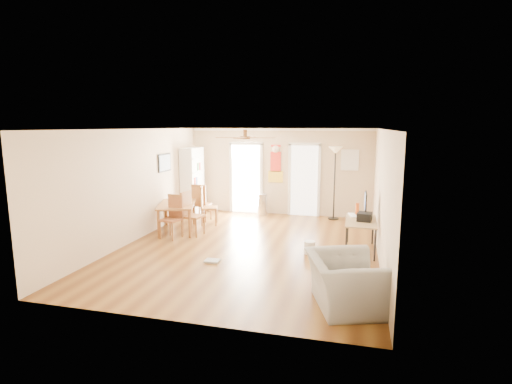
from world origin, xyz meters
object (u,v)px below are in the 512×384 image
(printer, at_px, (365,217))
(wastebasket_a, at_px, (309,247))
(armchair, at_px, (345,282))
(dining_chair_far, at_px, (202,202))
(computer_desk, at_px, (360,236))
(dining_chair_right_b, at_px, (193,214))
(torchiere_lamp, at_px, (334,183))
(dining_chair_right_a, at_px, (209,206))
(wastebasket_b, at_px, (357,256))
(dining_chair_near, at_px, (171,217))
(trash_can, at_px, (262,204))
(dining_table, at_px, (177,217))
(bookshelf, at_px, (192,182))

(printer, height_order, wastebasket_a, printer)
(armchair, bearing_deg, dining_chair_far, 23.77)
(computer_desk, relative_size, printer, 3.77)
(dining_chair_right_b, distance_m, torchiere_lamp, 4.17)
(dining_chair_right_a, height_order, wastebasket_b, dining_chair_right_a)
(dining_chair_right_b, bearing_deg, dining_chair_right_a, 8.78)
(dining_chair_near, distance_m, trash_can, 3.35)
(trash_can, distance_m, wastebasket_a, 3.79)
(dining_table, xyz_separation_m, armchair, (4.30, -3.34, 0.03))
(dining_chair_right_a, distance_m, wastebasket_a, 3.49)
(armchair, bearing_deg, computer_desk, -23.08)
(dining_chair_right_a, xyz_separation_m, torchiere_lamp, (3.25, 1.48, 0.52))
(trash_can, xyz_separation_m, printer, (2.92, -2.89, 0.45))
(dining_table, distance_m, dining_chair_right_b, 0.63)
(wastebasket_a, relative_size, armchair, 0.23)
(dining_table, relative_size, dining_chair_right_a, 1.36)
(printer, bearing_deg, dining_chair_right_a, 168.85)
(dining_chair_right_b, height_order, trash_can, dining_chair_right_b)
(bookshelf, height_order, printer, bookshelf)
(computer_desk, bearing_deg, torchiere_lamp, 104.32)
(printer, bearing_deg, wastebasket_a, -150.97)
(dining_table, distance_m, trash_can, 2.87)
(torchiere_lamp, bearing_deg, trash_can, 179.72)
(dining_chair_near, height_order, wastebasket_b, dining_chair_near)
(computer_desk, bearing_deg, bookshelf, 153.88)
(computer_desk, height_order, armchair, armchair)
(torchiere_lamp, xyz_separation_m, armchair, (0.50, -5.65, -0.66))
(dining_chair_right_a, relative_size, dining_chair_right_b, 0.99)
(dining_chair_near, bearing_deg, torchiere_lamp, 51.51)
(torchiere_lamp, distance_m, wastebasket_b, 3.82)
(bookshelf, bearing_deg, trash_can, 13.57)
(dining_chair_right_a, bearing_deg, wastebasket_b, -135.39)
(bookshelf, distance_m, dining_chair_near, 2.61)
(dining_table, xyz_separation_m, wastebasket_a, (3.50, -1.00, -0.22))
(dining_table, height_order, dining_chair_near, dining_chair_near)
(dining_chair_near, bearing_deg, dining_chair_right_a, 87.15)
(torchiere_lamp, bearing_deg, armchair, -84.96)
(bookshelf, bearing_deg, dining_chair_right_a, -47.07)
(dining_chair_near, height_order, torchiere_lamp, torchiere_lamp)
(torchiere_lamp, relative_size, computer_desk, 1.64)
(dining_chair_right_a, distance_m, dining_chair_far, 0.53)
(printer, height_order, wastebasket_b, printer)
(dining_chair_right_a, distance_m, printer, 4.29)
(dining_chair_right_a, distance_m, computer_desk, 4.22)
(printer, xyz_separation_m, wastebasket_b, (-0.13, -0.76, -0.63))
(dining_chair_near, bearing_deg, dining_chair_far, 101.22)
(printer, bearing_deg, dining_table, -179.17)
(armchair, bearing_deg, wastebasket_b, -23.14)
(trash_can, xyz_separation_m, wastebasket_b, (2.79, -3.66, -0.19))
(dining_chair_far, bearing_deg, wastebasket_a, 150.49)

